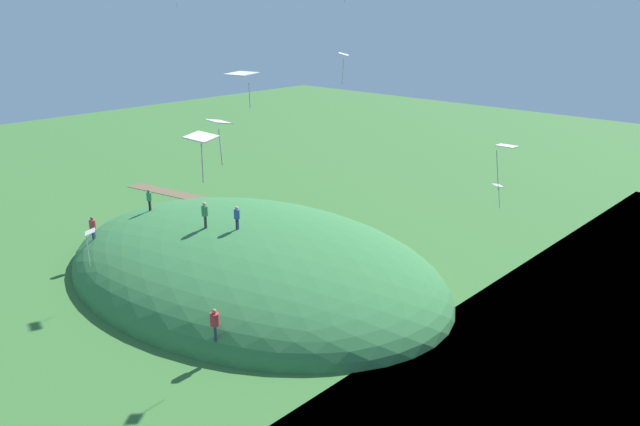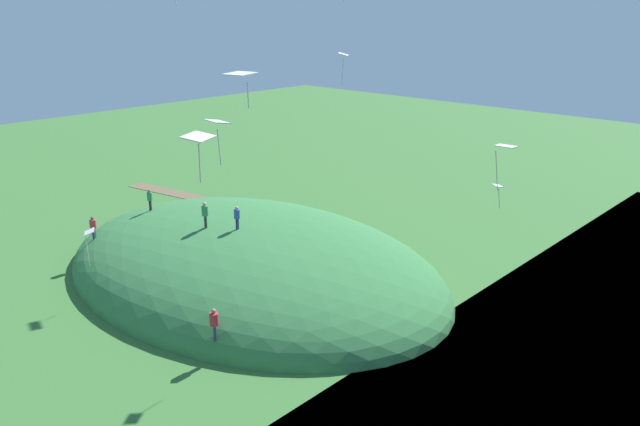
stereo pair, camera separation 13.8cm
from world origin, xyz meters
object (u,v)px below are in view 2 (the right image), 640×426
object	(u,v)px
kite_8	(498,188)
person_walking_path	(237,215)
person_watching_kites	(93,225)
kite_7	(343,56)
kite_10	(89,235)
kite_9	(217,124)
mooring_post	(409,330)
person_on_hilltop	(205,212)
person_with_child	(150,197)
kite_1	(198,139)
kite_6	(240,74)
kite_5	(505,150)
person_near_shore	(214,321)

from	to	relation	value
kite_8	person_walking_path	bearing A→B (deg)	22.18
person_watching_kites	kite_7	distance (m)	22.33
kite_10	person_walking_path	bearing A→B (deg)	-71.99
kite_9	mooring_post	size ratio (longest dim) A/B	1.83
person_watching_kites	kite_9	world-z (taller)	kite_9
person_walking_path	person_on_hilltop	size ratio (longest dim) A/B	0.89
person_with_child	mooring_post	bearing A→B (deg)	-118.56
person_watching_kites	kite_1	world-z (taller)	kite_1
kite_6	kite_9	bearing A→B (deg)	17.38
kite_1	kite_5	size ratio (longest dim) A/B	0.68
person_watching_kites	kite_6	bearing A→B (deg)	46.04
person_near_shore	kite_5	world-z (taller)	kite_5
kite_5	person_near_shore	bearing A→B (deg)	30.12
person_with_child	kite_6	world-z (taller)	kite_6
person_watching_kites	kite_5	distance (m)	30.36
person_watching_kites	kite_6	world-z (taller)	kite_6
person_on_hilltop	kite_9	distance (m)	19.20
person_with_child	person_walking_path	bearing A→B (deg)	-121.43
kite_5	kite_8	xyz separation A→B (m)	(3.41, -6.55, -3.75)
kite_6	person_near_shore	bearing A→B (deg)	-25.18
person_with_child	kite_10	xyz separation A→B (m)	(-13.80, 11.87, 3.65)
person_near_shore	kite_9	world-z (taller)	kite_9
kite_10	kite_1	bearing A→B (deg)	167.02
person_with_child	kite_7	xyz separation A→B (m)	(-17.09, -2.41, 11.15)
person_watching_kites	mooring_post	size ratio (longest dim) A/B	1.77
person_watching_kites	person_walking_path	bearing A→B (deg)	85.34
kite_8	kite_5	bearing A→B (deg)	117.53
person_with_child	kite_7	distance (m)	20.55
person_watching_kites	kite_9	distance (m)	25.25
kite_5	kite_10	size ratio (longest dim) A/B	1.18
person_walking_path	kite_8	size ratio (longest dim) A/B	1.11
kite_1	kite_9	bearing A→B (deg)	-42.42
person_with_child	kite_5	size ratio (longest dim) A/B	0.80
person_with_child	kite_8	xyz separation A→B (m)	(-24.97, -6.49, 4.25)
kite_6	kite_8	distance (m)	18.16
person_walking_path	kite_10	xyz separation A→B (m)	(-3.96, 12.19, 2.91)
kite_5	mooring_post	world-z (taller)	kite_5
person_watching_kites	person_near_shore	world-z (taller)	person_watching_kites
kite_5	kite_1	bearing A→B (deg)	84.11
person_walking_path	person_on_hilltop	xyz separation A→B (m)	(1.99, 1.08, 0.04)
person_walking_path	mooring_post	size ratio (longest dim) A/B	1.70
person_walking_path	kite_8	distance (m)	16.72
person_with_child	person_watching_kites	xyz separation A→B (m)	(0.22, 4.63, -1.08)
person_with_child	kite_6	size ratio (longest dim) A/B	1.18
person_near_shore	kite_1	size ratio (longest dim) A/B	1.29
person_walking_path	kite_9	xyz separation A→B (m)	(-12.06, 10.66, 8.96)
person_walking_path	kite_1	world-z (taller)	kite_1
kite_5	kite_9	xyz separation A→B (m)	(6.49, 10.29, 1.69)
person_with_child	kite_9	world-z (taller)	kite_9
person_watching_kites	person_with_child	bearing A→B (deg)	146.43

